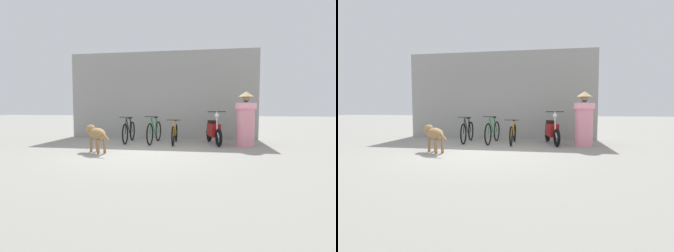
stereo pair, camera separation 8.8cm
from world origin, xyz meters
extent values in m
plane|color=gray|center=(0.00, 0.00, 0.00)|extent=(60.00, 60.00, 0.00)
cube|color=gray|center=(0.00, 3.31, 1.69)|extent=(7.41, 0.20, 3.39)
torus|color=black|center=(-0.82, 1.33, 0.35)|extent=(0.10, 0.70, 0.69)
torus|color=black|center=(-0.90, 2.38, 0.35)|extent=(0.10, 0.70, 0.69)
cylinder|color=black|center=(-0.85, 1.74, 0.57)|extent=(0.07, 0.52, 0.57)
cylinder|color=black|center=(-0.87, 2.04, 0.56)|extent=(0.04, 0.13, 0.53)
cylinder|color=black|center=(-0.85, 1.79, 0.83)|extent=(0.08, 0.61, 0.06)
cylinder|color=black|center=(-0.88, 2.18, 0.32)|extent=(0.06, 0.40, 0.08)
cylinder|color=black|center=(-0.89, 2.24, 0.58)|extent=(0.05, 0.31, 0.48)
cylinder|color=black|center=(-0.82, 1.41, 0.60)|extent=(0.04, 0.19, 0.51)
cube|color=black|center=(-0.88, 2.09, 0.85)|extent=(0.08, 0.18, 0.05)
cylinder|color=black|center=(-0.83, 1.49, 0.89)|extent=(0.46, 0.06, 0.02)
torus|color=black|center=(0.03, 1.28, 0.36)|extent=(0.08, 0.72, 0.72)
torus|color=black|center=(0.08, 2.36, 0.36)|extent=(0.08, 0.72, 0.72)
cylinder|color=#1E7238|center=(0.05, 1.69, 0.59)|extent=(0.05, 0.53, 0.59)
cylinder|color=#1E7238|center=(0.07, 2.00, 0.57)|extent=(0.03, 0.14, 0.54)
cylinder|color=#1E7238|center=(0.06, 1.75, 0.86)|extent=(0.06, 0.62, 0.06)
cylinder|color=#1E7238|center=(0.07, 2.15, 0.33)|extent=(0.05, 0.41, 0.08)
cylinder|color=#1E7238|center=(0.08, 2.21, 0.60)|extent=(0.04, 0.32, 0.50)
cylinder|color=#1E7238|center=(0.04, 1.36, 0.62)|extent=(0.04, 0.19, 0.53)
cube|color=black|center=(0.07, 2.06, 0.87)|extent=(0.08, 0.18, 0.05)
cylinder|color=black|center=(0.04, 1.44, 0.92)|extent=(0.46, 0.05, 0.02)
torus|color=black|center=(0.79, 1.22, 0.32)|extent=(0.08, 0.63, 0.63)
torus|color=black|center=(0.74, 2.32, 0.32)|extent=(0.08, 0.63, 0.63)
cylinder|color=orange|center=(0.77, 1.65, 0.52)|extent=(0.05, 0.54, 0.53)
cylinder|color=orange|center=(0.76, 1.96, 0.51)|extent=(0.03, 0.14, 0.48)
cylinder|color=orange|center=(0.77, 1.70, 0.76)|extent=(0.06, 0.63, 0.06)
cylinder|color=orange|center=(0.75, 2.11, 0.29)|extent=(0.05, 0.41, 0.08)
cylinder|color=orange|center=(0.75, 2.17, 0.53)|extent=(0.04, 0.33, 0.44)
cylinder|color=orange|center=(0.79, 1.30, 0.55)|extent=(0.04, 0.19, 0.47)
cube|color=black|center=(0.76, 2.02, 0.77)|extent=(0.08, 0.18, 0.05)
cylinder|color=black|center=(0.78, 1.39, 0.81)|extent=(0.46, 0.04, 0.02)
torus|color=black|center=(2.21, 1.30, 0.29)|extent=(0.23, 0.58, 0.57)
torus|color=black|center=(1.90, 2.54, 0.29)|extent=(0.23, 0.58, 0.57)
cube|color=maroon|center=(2.05, 1.92, 0.47)|extent=(0.46, 0.81, 0.42)
cube|color=black|center=(2.02, 2.06, 0.73)|extent=(0.35, 0.54, 0.10)
cylinder|color=silver|center=(2.15, 1.54, 0.78)|extent=(0.08, 0.15, 0.62)
cylinder|color=silver|center=(2.19, 1.40, 0.38)|extent=(0.09, 0.22, 0.22)
cylinder|color=black|center=(2.14, 1.58, 1.08)|extent=(0.57, 0.17, 0.03)
sphere|color=silver|center=(2.15, 1.55, 0.96)|extent=(0.17, 0.17, 0.14)
ellipsoid|color=#997247|center=(-1.03, -0.30, 0.50)|extent=(0.76, 0.71, 0.33)
cylinder|color=#997247|center=(-1.26, -0.22, 0.19)|extent=(0.10, 0.10, 0.38)
cylinder|color=#997247|center=(-1.14, -0.08, 0.19)|extent=(0.10, 0.10, 0.38)
cylinder|color=#997247|center=(-0.92, -0.51, 0.19)|extent=(0.10, 0.10, 0.38)
cylinder|color=#997247|center=(-0.80, -0.37, 0.19)|extent=(0.10, 0.10, 0.38)
sphere|color=#997247|center=(-1.36, -0.02, 0.59)|extent=(0.40, 0.40, 0.28)
ellipsoid|color=#997247|center=(-1.45, 0.06, 0.57)|extent=(0.19, 0.19, 0.11)
cylinder|color=#997247|center=(-0.66, -0.61, 0.47)|extent=(0.27, 0.24, 0.18)
cylinder|color=pink|center=(3.03, 1.56, 0.68)|extent=(0.77, 0.77, 1.36)
cylinder|color=#FFA0B2|center=(3.03, 1.56, 1.27)|extent=(0.91, 0.91, 0.18)
sphere|color=tan|center=(3.03, 1.56, 1.49)|extent=(0.30, 0.30, 0.22)
cone|color=tan|center=(3.03, 1.56, 1.63)|extent=(0.68, 0.68, 0.17)
camera|label=1|loc=(2.00, -6.88, 1.23)|focal=28.00mm
camera|label=2|loc=(2.09, -6.86, 1.23)|focal=28.00mm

